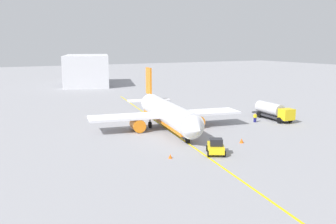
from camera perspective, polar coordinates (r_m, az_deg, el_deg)
name	(u,v)px	position (r m, az deg, el deg)	size (l,w,h in m)	color
ground_plane	(168,129)	(62.70, 0.00, -2.70)	(400.00, 400.00, 0.00)	#939399
airplane	(167,113)	(62.60, -0.13, -0.23)	(29.03, 26.57, 9.69)	white
fuel_tanker	(273,111)	(73.40, 15.89, 0.20)	(9.89, 3.42, 3.15)	#2D2D33
pushback_tug	(216,147)	(48.95, 7.37, -5.33)	(4.12, 3.70, 2.20)	yellow
refueling_worker	(255,118)	(70.21, 13.25, -0.87)	(0.55, 0.40, 1.71)	navy
safety_cone_nose	(242,141)	(55.24, 11.25, -4.34)	(0.62, 0.62, 0.69)	#F2590F
safety_cone_wingtip	(170,156)	(47.07, 0.36, -6.82)	(0.50, 0.50, 0.55)	#F2590F
distant_hangar	(87,70)	(134.95, -12.35, 6.34)	(30.39, 22.31, 10.46)	silver
taxi_line_marking	(168,129)	(62.70, 0.00, -2.69)	(84.48, 0.30, 0.01)	yellow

